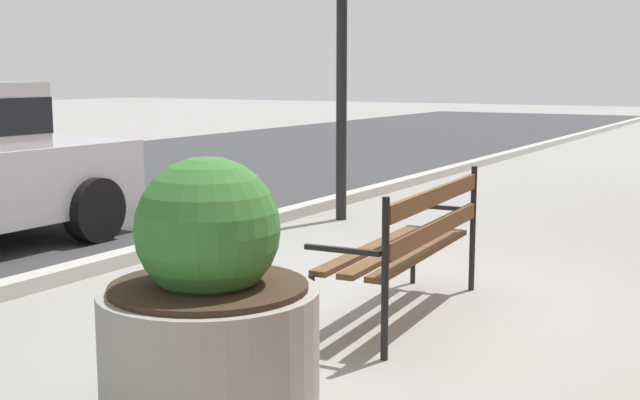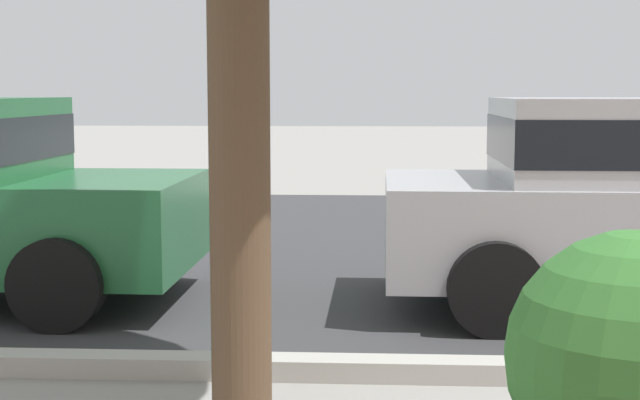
# 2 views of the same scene
# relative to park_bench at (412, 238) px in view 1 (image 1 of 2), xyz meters

# --- Properties ---
(ground_plane) EXTENTS (80.00, 80.00, 0.00)m
(ground_plane) POSITION_rel_park_bench_xyz_m (0.11, -0.11, -0.54)
(ground_plane) COLOR gray
(curb_stone) EXTENTS (60.00, 0.20, 0.12)m
(curb_stone) POSITION_rel_park_bench_xyz_m (0.11, 2.79, -0.48)
(curb_stone) COLOR #B2AFA8
(curb_stone) RESTS_ON ground
(park_bench) EXTENTS (1.83, 0.64, 0.95)m
(park_bench) POSITION_rel_park_bench_xyz_m (0.00, 0.00, 0.00)
(park_bench) COLOR brown
(park_bench) RESTS_ON ground
(concrete_planter) EXTENTS (1.05, 1.05, 1.26)m
(concrete_planter) POSITION_rel_park_bench_xyz_m (-2.00, 0.17, -0.04)
(concrete_planter) COLOR gray
(concrete_planter) RESTS_ON ground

